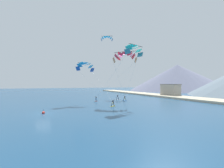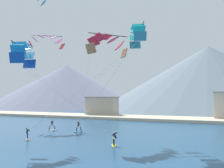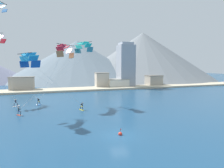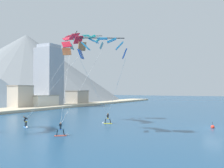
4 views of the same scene
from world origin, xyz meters
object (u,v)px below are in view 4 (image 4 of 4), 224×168
Objects in this scene: parafoil_kite_mid_center at (86,41)px; parafoil_kite_far_left at (72,42)px; kitesurfer_mid_center at (62,132)px; parafoil_kite_near_lead at (103,46)px; kitesurfer_far_left at (26,124)px; kitesurfer_near_lead at (107,120)px; race_marker_buoy at (213,127)px.

parafoil_kite_far_left is at bearing -176.89° from parafoil_kite_mid_center.
parafoil_kite_mid_center is at bearing 3.11° from parafoil_kite_far_left.
parafoil_kite_near_lead is (2.70, -4.08, 10.55)m from kitesurfer_mid_center.
kitesurfer_far_left is at bearing 74.59° from kitesurfer_mid_center.
parafoil_kite_far_left is (9.15, 5.80, 13.05)m from kitesurfer_mid_center.
kitesurfer_near_lead is 16.39m from race_marker_buoy.
kitesurfer_far_left reaches higher than kitesurfer_mid_center.
parafoil_kite_mid_center reaches higher than race_marker_buoy.
parafoil_kite_mid_center reaches higher than parafoil_kite_far_left.
parafoil_kite_near_lead is at bearing -123.14° from parafoil_kite_far_left.
kitesurfer_near_lead is 1.74× the size of race_marker_buoy.
kitesurfer_far_left is 0.11× the size of parafoil_kite_mid_center.
parafoil_kite_near_lead is 15.25m from parafoil_kite_mid_center.
race_marker_buoy is at bearing -40.79° from parafoil_kite_near_lead.
parafoil_kite_mid_center is 15.30× the size of race_marker_buoy.
kitesurfer_far_left is (2.51, 9.10, 0.06)m from kitesurfer_mid_center.
kitesurfer_far_left is 1.74× the size of race_marker_buoy.
kitesurfer_near_lead is 1.03× the size of kitesurfer_mid_center.
kitesurfer_near_lead is 14.22m from parafoil_kite_far_left.
kitesurfer_far_left reaches higher than kitesurfer_near_lead.
parafoil_kite_mid_center is (11.04, -3.06, 14.02)m from kitesurfer_far_left.
kitesurfer_mid_center is 11.63m from parafoil_kite_near_lead.
parafoil_kite_mid_center reaches higher than kitesurfer_mid_center.
parafoil_kite_mid_center is 25.69m from race_marker_buoy.
parafoil_kite_mid_center is at bearing 24.02° from kitesurfer_mid_center.
kitesurfer_mid_center is (-12.19, -0.90, -0.06)m from kitesurfer_near_lead.
kitesurfer_near_lead is at bearing -104.83° from parafoil_kite_mid_center.
parafoil_kite_near_lead is at bearing -89.18° from kitesurfer_far_left.
parafoil_kite_near_lead reaches higher than kitesurfer_near_lead.
parafoil_kite_near_lead is 12.06m from parafoil_kite_far_left.
kitesurfer_far_left is at bearing 90.82° from parafoil_kite_near_lead.
parafoil_kite_far_left is 13.21× the size of race_marker_buoy.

